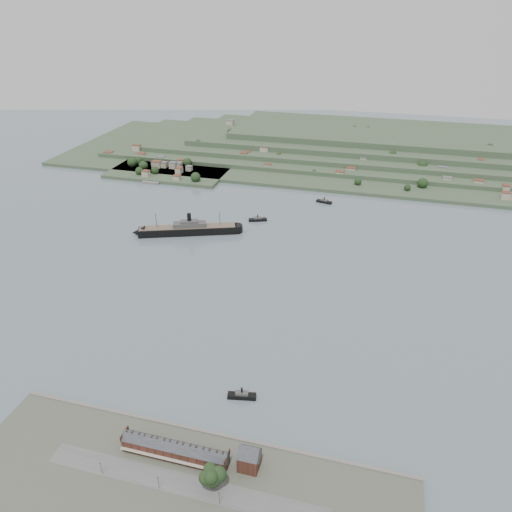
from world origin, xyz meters
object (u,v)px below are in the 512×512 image
(terrace_row, at_px, (175,450))
(gabled_building, at_px, (249,458))
(steamship, at_px, (185,230))
(tugboat, at_px, (242,395))
(fig_tree, at_px, (212,476))

(terrace_row, height_order, gabled_building, gabled_building)
(steamship, xyz_separation_m, tugboat, (117.62, -198.14, -2.92))
(steamship, distance_m, fig_tree, 287.91)
(terrace_row, relative_size, steamship, 0.54)
(terrace_row, xyz_separation_m, steamship, (-97.96, 248.32, -2.10))
(gabled_building, distance_m, fig_tree, 21.01)
(gabled_building, relative_size, tugboat, 0.82)
(steamship, relative_size, fig_tree, 7.43)
(gabled_building, distance_m, steamship, 279.36)
(terrace_row, distance_m, fig_tree, 27.52)
(gabled_building, relative_size, steamship, 0.14)
(gabled_building, xyz_separation_m, steamship, (-135.46, 244.29, -3.44))
(gabled_building, relative_size, fig_tree, 1.02)
(gabled_building, distance_m, tugboat, 49.89)
(terrace_row, bearing_deg, fig_tree, -26.65)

